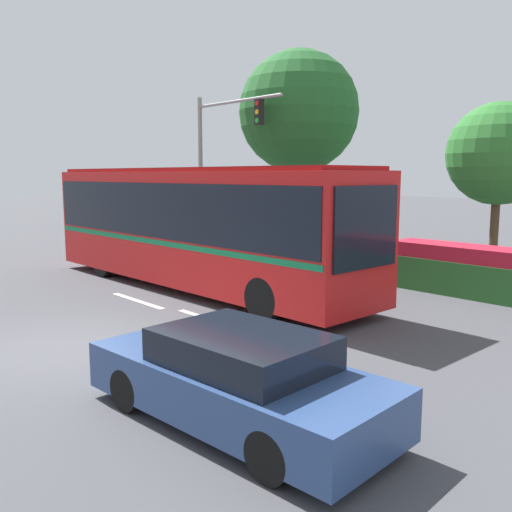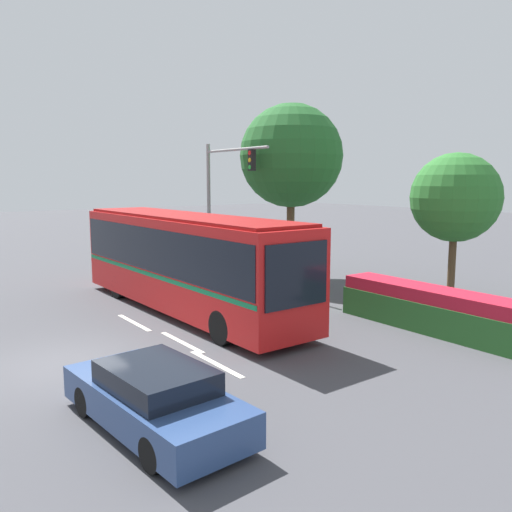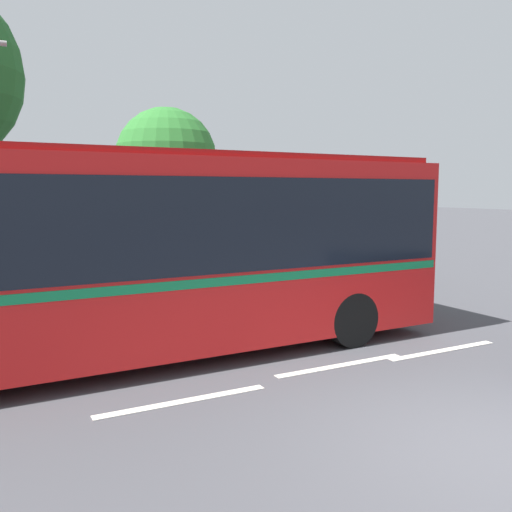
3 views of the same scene
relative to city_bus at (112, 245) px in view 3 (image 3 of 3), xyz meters
The scene contains 7 objects.
ground_plane 6.21m from the city_bus, 59.94° to the right, with size 140.00×140.00×0.00m, color #444449.
city_bus is the anchor object (origin of this frame).
flowering_hedge 8.62m from the city_bus, 35.57° to the left, with size 6.89×1.23×1.34m.
street_tree_centre 10.76m from the city_bus, 66.67° to the left, with size 3.49×3.49×5.70m.
lane_stripe_near 5.99m from the city_bus, 21.10° to the right, with size 2.40×0.16×0.01m, color silver.
lane_stripe_mid 2.92m from the city_bus, 79.61° to the right, with size 2.40×0.16×0.01m, color silver.
lane_stripe_far 4.18m from the city_bus, 30.61° to the right, with size 2.40×0.16×0.01m, color silver.
Camera 3 is at (-4.98, -3.76, 2.80)m, focal length 38.48 mm.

